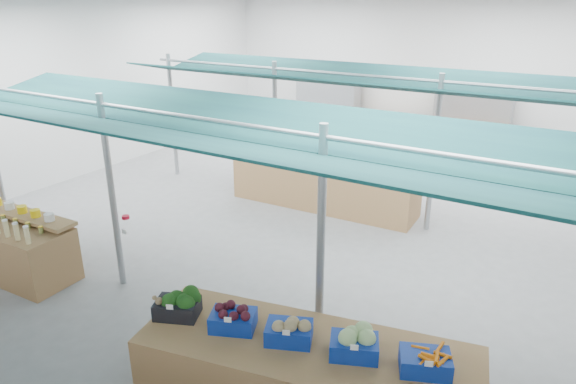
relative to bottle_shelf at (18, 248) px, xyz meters
The scene contains 22 objects.
floor 5.36m from the bottle_shelf, 60.58° to the left, with size 13.00×13.00×0.00m, color slate.
hall 6.97m from the bottle_shelf, 66.70° to the left, with size 13.00×13.00×13.00m.
pole_grid 4.64m from the bottle_shelf, 40.69° to the left, with size 10.00×4.60×3.00m.
awnings 5.01m from the bottle_shelf, 40.69° to the left, with size 9.50×7.08×0.30m.
back_shelving_left 10.66m from the bottle_shelf, 89.35° to the left, with size 2.00×0.50×2.00m, color #B23F33.
back_shelving_right 11.62m from the bottle_shelf, 66.54° to the left, with size 2.00×0.50×2.00m, color #B23F33.
bottle_shelf is the anchor object (origin of this frame).
veg_counter 5.33m from the bottle_shelf, ahead, with size 3.71×1.24×0.72m, color olive.
fruit_counter 5.88m from the bottle_shelf, 61.04° to the left, with size 4.01×0.96×0.86m, color olive.
far_counter 10.93m from the bottle_shelf, 71.18° to the left, with size 4.92×0.98×0.89m, color olive.
vendor_left 6.47m from the bottle_shelf, 75.23° to the left, with size 0.59×0.38×1.60m, color #196AA7.
vendor_right 7.14m from the bottle_shelf, 61.10° to the left, with size 0.78×0.61×1.60m, color #B52716.
crate_broccoli 3.80m from the bottle_shelf, ahead, with size 0.60×0.52×0.35m.
crate_beets 4.49m from the bottle_shelf, ahead, with size 0.60×0.52×0.29m.
crate_celeriac 5.14m from the bottle_shelf, ahead, with size 0.60×0.52×0.31m.
crate_cabbage 5.85m from the bottle_shelf, ahead, with size 0.60×0.52×0.35m.
crate_carrots 6.56m from the bottle_shelf, ahead, with size 0.60×0.52×0.29m.
sparrow 3.70m from the bottle_shelf, ahead, with size 0.12×0.09×0.11m.
pole_ribbon 1.96m from the bottle_shelf, 24.60° to the left, with size 0.12×0.12×0.28m.
apple_heap_yellow 5.39m from the bottle_shelf, 69.30° to the left, with size 1.94×0.83×0.27m.
apple_heap_red 6.28m from the bottle_shelf, 54.20° to the left, with size 1.54×0.80×0.27m.
pineapple 6.94m from the bottle_shelf, 47.62° to the left, with size 0.14×0.14×0.39m.
Camera 1 is at (4.92, -8.72, 4.23)m, focal length 32.00 mm.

